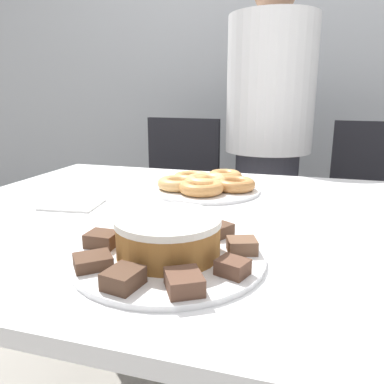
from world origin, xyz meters
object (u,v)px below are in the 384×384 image
person_standing (268,142)px  napkin (72,205)px  office_chair_left (172,213)px  office_chair_right (370,231)px  plate_donuts (206,189)px  plate_cake (169,257)px  frosted_cake (168,236)px

person_standing → napkin: (-0.42, -0.97, -0.07)m
office_chair_left → napkin: bearing=-81.7°
office_chair_right → plate_donuts: bearing=-125.1°
plate_donuts → napkin: size_ratio=2.13×
plate_donuts → napkin: 0.40m
person_standing → plate_cake: size_ratio=4.47×
office_chair_left → plate_donuts: office_chair_left is taller
person_standing → napkin: size_ratio=9.87×
person_standing → plate_donuts: size_ratio=4.64×
frosted_cake → office_chair_left: bearing=109.1°
person_standing → office_chair_left: size_ratio=1.71×
plate_donuts → napkin: plate_donuts is taller
office_chair_right → napkin: 1.30m
office_chair_left → plate_donuts: size_ratio=2.72×
office_chair_right → napkin: office_chair_right is taller
plate_donuts → napkin: (-0.30, -0.26, -0.00)m
napkin → person_standing: bearing=66.6°
office_chair_left → office_chair_right: 0.93m
frosted_cake → plate_cake: bearing=90.0°
person_standing → napkin: person_standing is taller
frosted_cake → napkin: size_ratio=1.20×
plate_cake → napkin: 0.43m
office_chair_right → frosted_cake: (-0.53, -1.13, 0.34)m
person_standing → office_chair_left: person_standing is taller
person_standing → plate_donuts: person_standing is taller
plate_cake → frosted_cake: bearing=-90.0°
person_standing → office_chair_left: 0.59m
plate_cake → napkin: (-0.36, 0.24, -0.00)m
person_standing → napkin: 1.06m
office_chair_right → plate_donuts: size_ratio=2.72×
person_standing → plate_cake: 1.22m
person_standing → plate_cake: person_standing is taller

